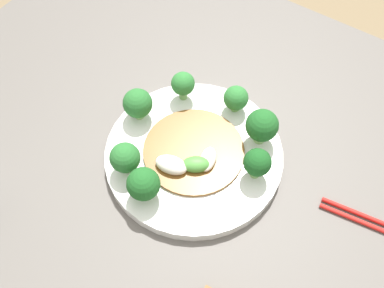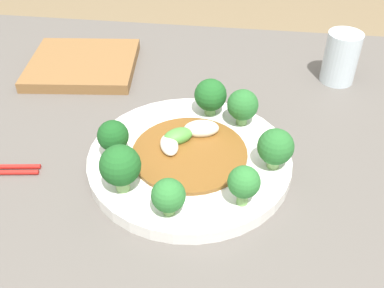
% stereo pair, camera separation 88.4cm
% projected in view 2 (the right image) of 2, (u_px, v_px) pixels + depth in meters
% --- Properties ---
extents(plate, '(0.29, 0.29, 0.02)m').
position_uv_depth(plate, '(192.00, 160.00, 0.65)').
color(plate, white).
rests_on(plate, table).
extents(broccoli_west, '(0.04, 0.04, 0.06)m').
position_uv_depth(broccoli_west, '(113.00, 137.00, 0.62)').
color(broccoli_west, '#70A356').
rests_on(broccoli_west, plate).
extents(broccoli_southeast, '(0.04, 0.04, 0.06)m').
position_uv_depth(broccoli_southeast, '(244.00, 183.00, 0.55)').
color(broccoli_southeast, '#70A356').
rests_on(broccoli_southeast, plate).
extents(broccoli_east, '(0.05, 0.05, 0.06)m').
position_uv_depth(broccoli_east, '(276.00, 147.00, 0.61)').
color(broccoli_east, '#89B76B').
rests_on(broccoli_east, plate).
extents(broccoli_north, '(0.05, 0.05, 0.06)m').
position_uv_depth(broccoli_north, '(210.00, 95.00, 0.70)').
color(broccoli_north, '#70A356').
rests_on(broccoli_north, plate).
extents(broccoli_south, '(0.04, 0.04, 0.05)m').
position_uv_depth(broccoli_south, '(168.00, 196.00, 0.54)').
color(broccoli_south, '#7AAD5B').
rests_on(broccoli_south, plate).
extents(broccoli_southwest, '(0.05, 0.05, 0.07)m').
position_uv_depth(broccoli_southwest, '(120.00, 166.00, 0.57)').
color(broccoli_southwest, '#89B76B').
rests_on(broccoli_southwest, plate).
extents(broccoli_northeast, '(0.05, 0.05, 0.06)m').
position_uv_depth(broccoli_northeast, '(243.00, 105.00, 0.68)').
color(broccoli_northeast, '#70A356').
rests_on(broccoli_northeast, plate).
extents(stirfry_center, '(0.17, 0.17, 0.02)m').
position_uv_depth(stirfry_center, '(190.00, 147.00, 0.65)').
color(stirfry_center, brown).
rests_on(stirfry_center, plate).
extents(drinking_glass, '(0.06, 0.06, 0.09)m').
position_uv_depth(drinking_glass, '(341.00, 58.00, 0.81)').
color(drinking_glass, silver).
rests_on(drinking_glass, table).
extents(cutting_board, '(0.22, 0.20, 0.02)m').
position_uv_depth(cutting_board, '(83.00, 64.00, 0.87)').
color(cutting_board, brown).
rests_on(cutting_board, table).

